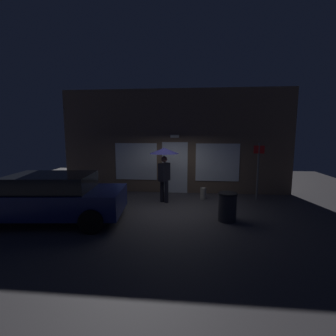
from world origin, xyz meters
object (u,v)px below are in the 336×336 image
sidewalk_bollard (203,194)px  trash_bin (227,207)px  parked_car (53,197)px  street_sign_post (258,168)px  person_with_umbrella (164,159)px

sidewalk_bollard → trash_bin: trash_bin is taller
parked_car → trash_bin: parked_car is taller
street_sign_post → trash_bin: size_ratio=2.60×
trash_bin → sidewalk_bollard: bearing=104.5°
person_with_umbrella → trash_bin: size_ratio=2.41×
person_with_umbrella → trash_bin: (2.09, -1.80, -1.19)m
person_with_umbrella → street_sign_post: street_sign_post is taller
parked_car → street_sign_post: (6.59, 2.98, 0.53)m
trash_bin → person_with_umbrella: bearing=139.3°
person_with_umbrella → street_sign_post: (3.55, 0.66, -0.36)m
street_sign_post → sidewalk_bollard: street_sign_post is taller
street_sign_post → person_with_umbrella: bearing=-169.5°
street_sign_post → sidewalk_bollard: 2.32m
person_with_umbrella → sidewalk_bollard: 2.11m
street_sign_post → sidewalk_bollard: bearing=-177.2°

